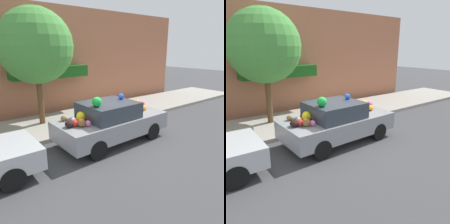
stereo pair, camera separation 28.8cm
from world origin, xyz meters
TOP-DOWN VIEW (x-y plane):
  - ground_plane at (0.00, 0.00)m, footprint 60.00×60.00m
  - sidewalk_curb at (0.00, 2.70)m, footprint 24.00×3.20m
  - building_facade at (-0.02, 4.91)m, footprint 18.00×1.20m
  - street_tree at (-1.44, 2.97)m, footprint 2.98×2.98m
  - fire_hydrant at (0.20, 1.64)m, footprint 0.20×0.20m
  - art_car at (-0.05, -0.10)m, footprint 4.10×1.97m

SIDE VIEW (x-z plane):
  - ground_plane at x=0.00m, z-range 0.00..0.00m
  - sidewalk_curb at x=0.00m, z-range 0.00..0.15m
  - fire_hydrant at x=0.20m, z-range 0.14..0.84m
  - art_car at x=-0.05m, z-range -0.13..1.67m
  - building_facade at x=-0.02m, z-range -0.03..5.34m
  - street_tree at x=-1.44m, z-range 1.00..5.70m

